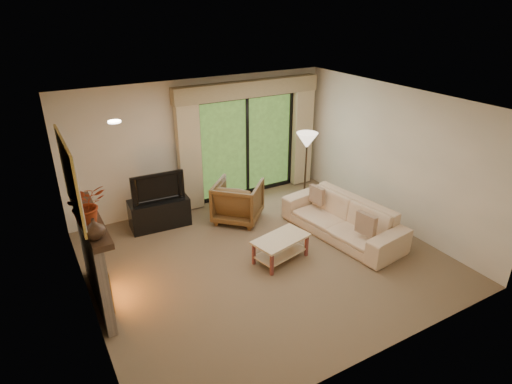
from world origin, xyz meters
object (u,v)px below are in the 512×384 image
sofa (342,219)px  coffee_table (281,249)px  armchair (238,201)px  media_console (160,213)px

sofa → coffee_table: 1.42m
coffee_table → sofa: bearing=-7.4°
armchair → coffee_table: size_ratio=0.94×
armchair → sofa: bearing=177.2°
media_console → coffee_table: size_ratio=1.18×
armchair → coffee_table: armchair is taller
media_console → armchair: size_ratio=1.25×
sofa → armchair: bearing=-144.9°
armchair → sofa: (1.36, -1.47, -0.06)m
armchair → coffee_table: 1.62m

